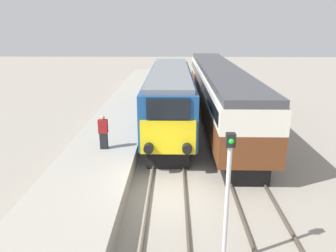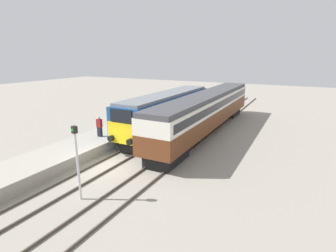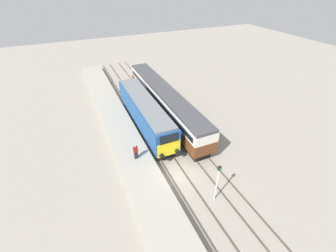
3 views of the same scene
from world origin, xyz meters
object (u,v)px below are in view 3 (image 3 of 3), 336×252
object	(u,v)px
passenger_carriage	(164,99)
signal_post	(217,181)
person_on_platform	(136,152)
locomotive	(145,112)

from	to	relation	value
passenger_carriage	signal_post	bearing A→B (deg)	-96.49
person_on_platform	signal_post	bearing A→B (deg)	-55.46
passenger_carriage	signal_post	distance (m)	15.05
passenger_carriage	signal_post	xyz separation A→B (m)	(-1.70, -14.95, -0.01)
passenger_carriage	person_on_platform	distance (m)	10.30
passenger_carriage	person_on_platform	size ratio (longest dim) A/B	12.71
signal_post	person_on_platform	bearing A→B (deg)	124.54
signal_post	passenger_carriage	bearing A→B (deg)	83.51
locomotive	person_on_platform	xyz separation A→B (m)	(-3.13, -6.10, -0.53)
person_on_platform	signal_post	distance (m)	8.55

